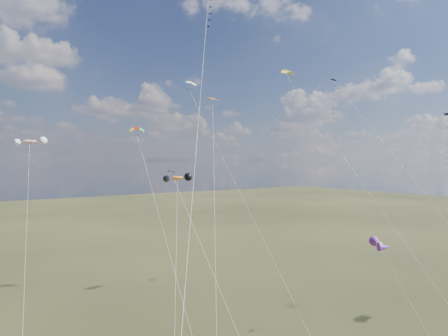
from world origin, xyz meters
TOP-DOWN VIEW (x-y plane):
  - diamond_black_high at (26.93, 22.84)m, footprint 3.11×28.15m
  - diamond_navy_tall at (-3.58, 15.87)m, footprint 21.43×29.00m
  - diamond_black_mid at (-6.07, 14.25)m, footprint 1.91×14.48m
  - diamond_orange_center at (-4.91, 12.74)m, footprint 8.49×13.23m
  - parafoil_yellow at (17.67, 25.65)m, footprint 4.41×26.75m
  - parafoil_blue_white at (5.58, 35.42)m, footprint 2.78×29.78m
  - parafoil_tricolor at (-5.84, 29.09)m, footprint 2.11×18.28m
  - novelty_orange_black at (-6.77, 16.63)m, footprint 6.99×10.49m
  - novelty_white_purple at (4.64, 1.09)m, footprint 4.18×7.24m
  - novelty_redwhite_stripe at (-16.03, 44.31)m, footprint 5.76×18.12m

SIDE VIEW (x-z plane):
  - novelty_white_purple at x=4.64m, z-range 6.04..19.11m
  - diamond_black_mid at x=-6.07m, z-range 3.55..22.38m
  - novelty_orange_black at x=-6.77m, z-range 8.71..27.28m
  - diamond_orange_center at x=-4.91m, z-range 6.17..32.77m
  - novelty_redwhite_stripe at x=-16.03m, z-range 10.92..34.22m
  - parafoil_tricolor at x=-5.84m, z-range 11.54..36.05m
  - diamond_black_high at x=26.93m, z-range 11.59..45.00m
  - parafoil_blue_white at x=5.58m, z-range 15.60..48.43m
  - parafoil_yellow at x=17.67m, z-range 16.40..50.83m
  - diamond_navy_tall at x=-3.58m, z-range 14.04..53.82m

